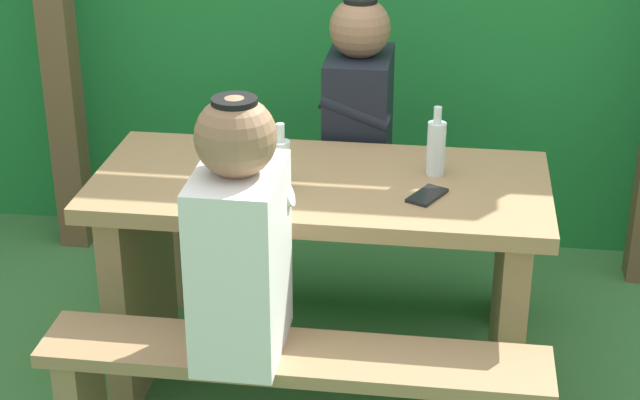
# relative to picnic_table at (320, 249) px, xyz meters

# --- Properties ---
(ground_plane) EXTENTS (12.00, 12.00, 0.00)m
(ground_plane) POSITION_rel_picnic_table_xyz_m (0.00, 0.00, -0.51)
(ground_plane) COLOR #3C753B
(pergola_post_left) EXTENTS (0.12, 0.12, 1.94)m
(pergola_post_left) POSITION_rel_picnic_table_xyz_m (-1.17, 0.91, 0.46)
(pergola_post_left) COLOR brown
(pergola_post_left) RESTS_ON ground_plane
(picnic_table) EXTENTS (1.40, 0.64, 0.75)m
(picnic_table) POSITION_rel_picnic_table_xyz_m (0.00, 0.00, 0.00)
(picnic_table) COLOR #9E7A51
(picnic_table) RESTS_ON ground_plane
(bench_near) EXTENTS (1.40, 0.24, 0.47)m
(bench_near) POSITION_rel_picnic_table_xyz_m (0.00, -0.53, -0.18)
(bench_near) COLOR #9E7A51
(bench_near) RESTS_ON ground_plane
(bench_far) EXTENTS (1.40, 0.24, 0.47)m
(bench_far) POSITION_rel_picnic_table_xyz_m (0.00, 0.53, -0.18)
(bench_far) COLOR #9E7A51
(bench_far) RESTS_ON ground_plane
(person_white_shirt) EXTENTS (0.25, 0.35, 0.72)m
(person_white_shirt) POSITION_rel_picnic_table_xyz_m (-0.14, -0.53, 0.29)
(person_white_shirt) COLOR white
(person_white_shirt) RESTS_ON bench_near
(person_black_coat) EXTENTS (0.25, 0.35, 0.72)m
(person_black_coat) POSITION_rel_picnic_table_xyz_m (0.06, 0.53, 0.29)
(person_black_coat) COLOR black
(person_black_coat) RESTS_ON bench_far
(drinking_glass) EXTENTS (0.07, 0.07, 0.08)m
(drinking_glass) POSITION_rel_picnic_table_xyz_m (-0.18, -0.03, 0.28)
(drinking_glass) COLOR silver
(drinking_glass) RESTS_ON picnic_table
(bottle_left) EXTENTS (0.06, 0.06, 0.22)m
(bottle_left) POSITION_rel_picnic_table_xyz_m (0.35, 0.09, 0.33)
(bottle_left) COLOR silver
(bottle_left) RESTS_ON picnic_table
(bottle_right) EXTENTS (0.06, 0.06, 0.21)m
(bottle_right) POSITION_rel_picnic_table_xyz_m (-0.11, -0.09, 0.32)
(bottle_right) COLOR silver
(bottle_right) RESTS_ON picnic_table
(cell_phone) EXTENTS (0.13, 0.16, 0.01)m
(cell_phone) POSITION_rel_picnic_table_xyz_m (0.33, -0.09, 0.25)
(cell_phone) COLOR black
(cell_phone) RESTS_ON picnic_table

